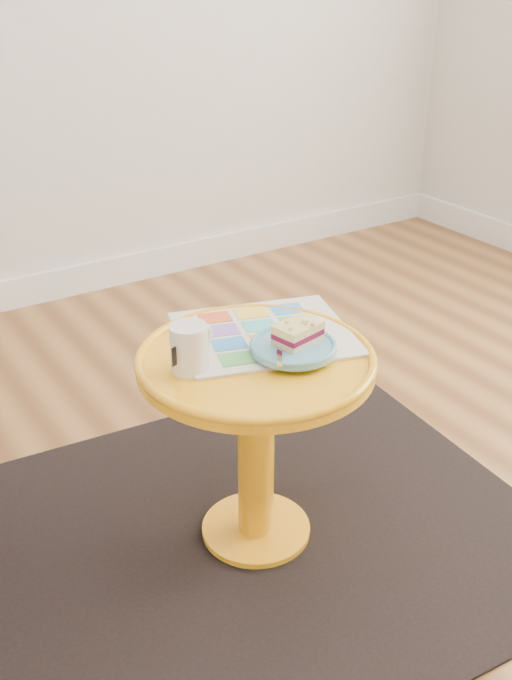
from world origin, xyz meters
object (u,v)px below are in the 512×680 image
newspaper (264,334)px  mug (190,346)px  plate (293,348)px  side_table (256,411)px

newspaper → mug: 0.22m
newspaper → mug: mug is taller
newspaper → plate: bearing=-74.1°
side_table → mug: bearing=168.8°
mug → plate: bearing=-38.1°
side_table → plate: size_ratio=2.80×
side_table → mug: (-0.14, 0.03, 0.19)m
mug → plate: 0.22m
mug → plate: size_ratio=0.60×
mug → side_table: bearing=-31.9°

